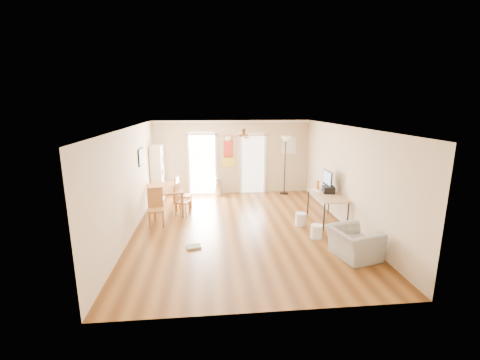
{
  "coord_description": "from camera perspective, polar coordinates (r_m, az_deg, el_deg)",
  "views": [
    {
      "loc": [
        -0.84,
        -7.86,
        3.15
      ],
      "look_at": [
        0.0,
        0.6,
        1.15
      ],
      "focal_mm": 24.25,
      "sensor_mm": 36.0,
      "label": 1
    }
  ],
  "objects": [
    {
      "name": "kitchen_doorway",
      "position": [
        11.54,
        -6.63,
        2.66
      ],
      "size": [
        0.9,
        0.1,
        2.1
      ],
      "primitive_type": null,
      "color": "white",
      "rests_on": "wall_back"
    },
    {
      "name": "dining_chair_near",
      "position": [
        8.8,
        -14.61,
        -4.77
      ],
      "size": [
        0.46,
        0.46,
        0.99
      ],
      "primitive_type": null,
      "rotation": [
        0.0,
        0.0,
        0.15
      ],
      "color": "#AC7C37",
      "rests_on": "floor"
    },
    {
      "name": "bookshelf",
      "position": [
        11.28,
        -14.27,
        1.34
      ],
      "size": [
        0.51,
        0.87,
        1.81
      ],
      "primitive_type": null,
      "rotation": [
        0.0,
        0.0,
        -0.2
      ],
      "color": "white",
      "rests_on": "floor"
    },
    {
      "name": "bathroom_doorway",
      "position": [
        11.65,
        2.27,
        2.83
      ],
      "size": [
        0.8,
        0.1,
        2.1
      ],
      "primitive_type": null,
      "color": "white",
      "rests_on": "wall_back"
    },
    {
      "name": "wastebasket_b",
      "position": [
        8.81,
        10.61,
        -6.78
      ],
      "size": [
        0.35,
        0.35,
        0.33
      ],
      "primitive_type": "cylinder",
      "rotation": [
        0.0,
        0.0,
        -0.24
      ],
      "color": "silver",
      "rests_on": "floor"
    },
    {
      "name": "wastebasket_a",
      "position": [
        8.09,
        13.31,
        -8.79
      ],
      "size": [
        0.3,
        0.3,
        0.33
      ],
      "primitive_type": "cylinder",
      "rotation": [
        0.0,
        0.0,
        0.05
      ],
      "color": "white",
      "rests_on": "floor"
    },
    {
      "name": "armchair",
      "position": [
        7.3,
        19.37,
        -10.43
      ],
      "size": [
        1.04,
        1.13,
        0.62
      ],
      "primitive_type": "imported",
      "rotation": [
        0.0,
        0.0,
        1.81
      ],
      "color": "#969691",
      "rests_on": "floor"
    },
    {
      "name": "imac",
      "position": [
        9.4,
        15.12,
        -0.16
      ],
      "size": [
        0.14,
        0.64,
        0.59
      ],
      "primitive_type": null,
      "rotation": [
        0.0,
        0.0,
        -0.09
      ],
      "color": "black",
      "rests_on": "computer_desk"
    },
    {
      "name": "orange_bottle",
      "position": [
        9.63,
        13.53,
        -0.82
      ],
      "size": [
        0.08,
        0.08,
        0.24
      ],
      "primitive_type": "cylinder",
      "rotation": [
        0.0,
        0.0,
        -0.06
      ],
      "color": "orange",
      "rests_on": "computer_desk"
    },
    {
      "name": "dining_chair_right_a",
      "position": [
        9.89,
        -9.88,
        -2.41
      ],
      "size": [
        0.48,
        0.48,
        1.03
      ],
      "primitive_type": null,
      "rotation": [
        0.0,
        0.0,
        1.44
      ],
      "color": "#9A6631",
      "rests_on": "floor"
    },
    {
      "name": "ceiling",
      "position": [
        7.92,
        0.44,
        9.26
      ],
      "size": [
        5.5,
        7.0,
        0.0
      ],
      "primitive_type": null,
      "color": "silver",
      "rests_on": "floor"
    },
    {
      "name": "wall_left",
      "position": [
        8.3,
        -18.82,
        -0.36
      ],
      "size": [
        0.04,
        7.0,
        2.6
      ],
      "primitive_type": null,
      "color": "beige",
      "rests_on": "floor"
    },
    {
      "name": "ac_grille",
      "position": [
        11.78,
        8.62,
        6.02
      ],
      "size": [
        0.5,
        0.04,
        0.6
      ],
      "primitive_type": "cube",
      "color": "white",
      "rests_on": "wall_back"
    },
    {
      "name": "wall_back",
      "position": [
        11.54,
        -1.43,
        4.0
      ],
      "size": [
        5.5,
        0.04,
        2.6
      ],
      "primitive_type": null,
      "color": "beige",
      "rests_on": "floor"
    },
    {
      "name": "floor_cloth",
      "position": [
        7.5,
        -8.16,
        -11.54
      ],
      "size": [
        0.35,
        0.3,
        0.04
      ],
      "primitive_type": "cube",
      "rotation": [
        0.0,
        0.0,
        0.21
      ],
      "color": "#9FA09A",
      "rests_on": "floor"
    },
    {
      "name": "printer",
      "position": [
        9.27,
        15.31,
        -1.64
      ],
      "size": [
        0.36,
        0.4,
        0.18
      ],
      "primitive_type": "cube",
      "rotation": [
        0.0,
        0.0,
        -0.17
      ],
      "color": "black",
      "rests_on": "computer_desk"
    },
    {
      "name": "torchiere_lamp",
      "position": [
        11.57,
        7.91,
        2.54
      ],
      "size": [
        0.4,
        0.4,
        2.06
      ],
      "primitive_type": null,
      "rotation": [
        0.0,
        0.0,
        0.04
      ],
      "color": "black",
      "rests_on": "floor"
    },
    {
      "name": "trash_can",
      "position": [
        11.41,
        -3.77,
        -1.23
      ],
      "size": [
        0.31,
        0.31,
        0.61
      ],
      "primitive_type": "cylinder",
      "rotation": [
        0.0,
        0.0,
        0.09
      ],
      "color": "#B1B1B4",
      "rests_on": "floor"
    },
    {
      "name": "wall_front",
      "position": [
        4.81,
        4.91,
        -9.41
      ],
      "size": [
        5.5,
        0.04,
        2.6
      ],
      "primitive_type": null,
      "color": "beige",
      "rests_on": "floor"
    },
    {
      "name": "crown_molding",
      "position": [
        7.93,
        0.44,
        8.97
      ],
      "size": [
        5.5,
        7.0,
        0.08
      ],
      "primitive_type": null,
      "color": "white",
      "rests_on": "wall_back"
    },
    {
      "name": "dining_table",
      "position": [
        9.91,
        -13.06,
        -3.4
      ],
      "size": [
        1.26,
        1.67,
        0.74
      ],
      "primitive_type": null,
      "rotation": [
        0.0,
        0.0,
        0.27
      ],
      "color": "#A46535",
      "rests_on": "floor"
    },
    {
      "name": "computer_desk",
      "position": [
        9.18,
        15.0,
        -4.81
      ],
      "size": [
        0.7,
        1.41,
        0.75
      ],
      "primitive_type": null,
      "color": "tan",
      "rests_on": "floor"
    },
    {
      "name": "keyboard",
      "position": [
        9.4,
        13.4,
        -1.85
      ],
      "size": [
        0.21,
        0.42,
        0.02
      ],
      "primitive_type": "cube",
      "rotation": [
        0.0,
        0.0,
        0.21
      ],
      "color": "white",
      "rests_on": "computer_desk"
    },
    {
      "name": "wall_right",
      "position": [
        8.84,
        18.44,
        0.47
      ],
      "size": [
        0.04,
        7.0,
        2.6
      ],
      "primitive_type": null,
      "color": "beige",
      "rests_on": "floor"
    },
    {
      "name": "wall_decal",
      "position": [
        11.48,
        -2.06,
        5.21
      ],
      "size": [
        0.46,
        0.03,
        1.1
      ],
      "primitive_type": "cube",
      "color": "red",
      "rests_on": "wall_back"
    },
    {
      "name": "ceiling_fan",
      "position": [
        7.64,
        0.68,
        7.83
      ],
      "size": [
        1.24,
        1.24,
        0.2
      ],
      "primitive_type": null,
      "color": "#593819",
      "rests_on": "ceiling"
    },
    {
      "name": "dining_chair_right_b",
      "position": [
        9.47,
        -10.05,
        -3.5
      ],
      "size": [
        0.48,
        0.48,
        0.91
      ],
      "primitive_type": null,
      "rotation": [
        0.0,
        0.0,
        1.23
      ],
      "color": "#A86736",
      "rests_on": "floor"
    },
    {
      "name": "framed_poster",
      "position": [
        9.56,
        -17.01,
        3.93
      ],
      "size": [
        0.04,
        0.66,
        0.48
      ],
      "primitive_type": "cube",
      "color": "black",
      "rests_on": "wall_left"
    },
    {
      "name": "floor",
      "position": [
        8.51,
        0.4,
        -8.49
      ],
      "size": [
        7.0,
        7.0,
        0.0
      ],
      "primitive_type": "plane",
      "color": "brown",
      "rests_on": "ground"
    }
  ]
}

